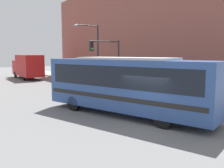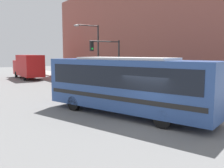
% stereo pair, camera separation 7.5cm
% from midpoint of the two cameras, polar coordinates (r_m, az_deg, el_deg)
% --- Properties ---
extents(ground_plane, '(120.00, 120.00, 0.00)m').
position_cam_midpoint_polar(ground_plane, '(13.30, 9.42, -8.95)').
color(ground_plane, slate).
extents(sidewalk, '(3.38, 70.00, 0.17)m').
position_cam_midpoint_polar(sidewalk, '(33.12, -6.39, 0.86)').
color(sidewalk, gray).
rests_on(sidewalk, ground_plane).
extents(building_facade, '(6.00, 30.02, 11.96)m').
position_cam_midpoint_polar(building_facade, '(32.14, 4.42, 11.22)').
color(building_facade, brown).
rests_on(building_facade, ground_plane).
extents(city_bus, '(5.65, 10.89, 3.41)m').
position_cam_midpoint_polar(city_bus, '(14.59, 3.35, 0.37)').
color(city_bus, '#2D4C8C').
rests_on(city_bus, ground_plane).
extents(delivery_truck, '(2.43, 8.25, 3.38)m').
position_cam_midpoint_polar(delivery_truck, '(37.62, -18.57, 3.93)').
color(delivery_truck, '#B21919').
rests_on(delivery_truck, ground_plane).
extents(fire_hydrant, '(0.25, 0.34, 0.80)m').
position_cam_midpoint_polar(fire_hydrant, '(18.94, 14.18, -2.49)').
color(fire_hydrant, red).
rests_on(fire_hydrant, sidewalk).
extents(traffic_light_pole, '(3.28, 0.35, 4.69)m').
position_cam_midpoint_polar(traffic_light_pole, '(23.69, -0.71, 6.55)').
color(traffic_light_pole, '#2D2D2D').
rests_on(traffic_light_pole, sidewalk).
extents(parking_meter, '(0.14, 0.14, 1.18)m').
position_cam_midpoint_polar(parking_meter, '(23.66, 2.64, 0.60)').
color(parking_meter, '#2D2D2D').
rests_on(parking_meter, sidewalk).
extents(street_lamp, '(2.99, 0.28, 6.51)m').
position_cam_midpoint_polar(street_lamp, '(27.68, -3.90, 8.06)').
color(street_lamp, '#2D2D2D').
rests_on(street_lamp, sidewalk).
extents(pedestrian_near_corner, '(0.34, 0.34, 1.80)m').
position_cam_midpoint_polar(pedestrian_near_corner, '(26.82, 0.85, 1.61)').
color(pedestrian_near_corner, '#23283D').
rests_on(pedestrian_near_corner, sidewalk).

